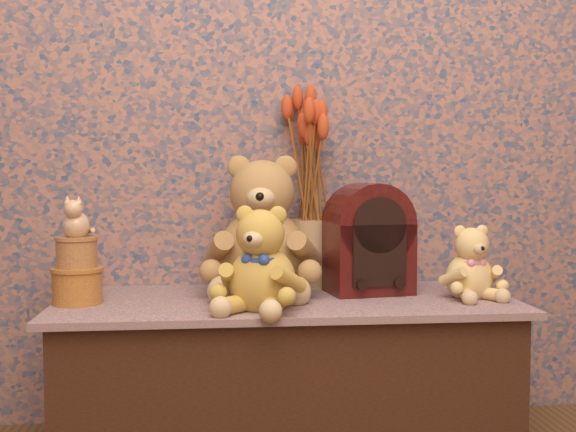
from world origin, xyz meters
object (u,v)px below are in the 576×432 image
at_px(teddy_medium, 262,254).
at_px(teddy_small, 470,259).
at_px(cathedral_radio, 368,238).
at_px(cat_figurine, 76,216).
at_px(ceramic_vase, 308,254).
at_px(biscuit_tin_lower, 77,286).
at_px(teddy_large, 263,219).

xyz_separation_m(teddy_medium, teddy_small, (0.60, 0.11, -0.03)).
bearing_deg(cathedral_radio, cat_figurine, 177.01).
height_order(ceramic_vase, cat_figurine, cat_figurine).
bearing_deg(biscuit_tin_lower, teddy_large, 13.58).
bearing_deg(cathedral_radio, teddy_medium, -155.52).
bearing_deg(teddy_small, cathedral_radio, 148.44).
bearing_deg(teddy_medium, teddy_large, 110.31).
xyz_separation_m(cathedral_radio, cat_figurine, (-0.83, -0.09, 0.08)).
relative_size(cathedral_radio, cat_figurine, 2.81).
distance_m(cathedral_radio, biscuit_tin_lower, 0.85).
distance_m(teddy_large, biscuit_tin_lower, 0.56).
distance_m(teddy_large, ceramic_vase, 0.20).
bearing_deg(ceramic_vase, cat_figurine, -162.90).
height_order(teddy_medium, cathedral_radio, cathedral_radio).
height_order(teddy_large, biscuit_tin_lower, teddy_large).
relative_size(ceramic_vase, biscuit_tin_lower, 1.59).
bearing_deg(teddy_medium, cathedral_radio, 57.95).
xyz_separation_m(ceramic_vase, cat_figurine, (-0.67, -0.21, 0.13)).
xyz_separation_m(teddy_large, cathedral_radio, (0.31, -0.03, -0.06)).
bearing_deg(biscuit_tin_lower, cathedral_radio, 6.24).
relative_size(teddy_large, teddy_medium, 1.50).
xyz_separation_m(teddy_large, biscuit_tin_lower, (-0.52, -0.13, -0.17)).
relative_size(teddy_medium, biscuit_tin_lower, 2.19).
bearing_deg(teddy_medium, biscuit_tin_lower, -170.33).
bearing_deg(ceramic_vase, teddy_large, -151.68).
distance_m(cathedral_radio, ceramic_vase, 0.21).
bearing_deg(ceramic_vase, teddy_small, -27.03).
xyz_separation_m(teddy_large, teddy_medium, (-0.02, -0.26, -0.07)).
distance_m(teddy_small, cat_figurine, 1.11).
bearing_deg(ceramic_vase, cathedral_radio, -34.54).
bearing_deg(biscuit_tin_lower, teddy_medium, -14.58).
bearing_deg(teddy_large, teddy_small, -6.93).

